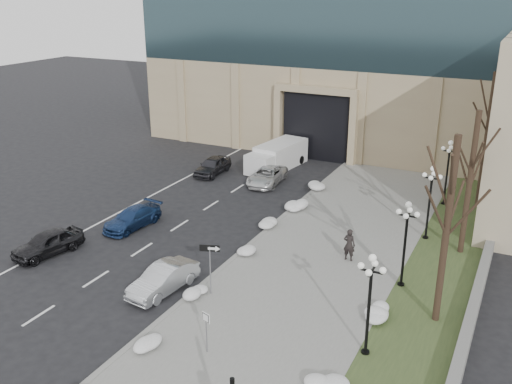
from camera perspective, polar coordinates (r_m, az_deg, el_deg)
ground at (r=24.57m, az=-13.48°, el=-17.83°), size 160.00×160.00×0.00m
sidewalk at (r=33.44m, az=6.81°, el=-6.33°), size 9.00×40.00×0.12m
curb at (r=35.02m, az=-0.14°, el=-4.88°), size 0.30×40.00×0.14m
grass_strip at (r=32.16m, az=17.86°, el=-8.40°), size 4.00×40.00×0.10m
stone_wall at (r=33.67m, az=21.85°, el=-7.01°), size 0.50×30.00×0.70m
car_a at (r=35.35m, az=-20.11°, el=-4.80°), size 2.57×4.48×1.44m
car_b at (r=29.80m, az=-9.26°, el=-8.59°), size 1.98×4.38×1.39m
car_c at (r=37.68m, az=-12.27°, el=-2.57°), size 2.20×4.51×1.26m
car_d at (r=44.81m, az=1.10°, el=1.63°), size 2.57×4.87×1.31m
car_e at (r=47.21m, az=-4.37°, el=2.63°), size 1.83×4.27×1.44m
pedestrian at (r=32.60m, az=9.30°, el=-5.22°), size 0.72×0.50×1.90m
box_truck at (r=48.56m, az=2.12°, el=3.56°), size 3.14×6.89×2.11m
one_way_sign at (r=28.31m, az=-4.31°, el=-6.25°), size 1.05×0.47×2.83m
keep_sign at (r=24.54m, az=-5.01°, el=-13.03°), size 0.43×0.16×2.03m
snow_clump_b at (r=25.94m, az=-11.37°, el=-14.54°), size 1.10×1.60×0.36m
snow_clump_c at (r=29.11m, az=-5.95°, el=-10.06°), size 1.10×1.60×0.36m
snow_clump_d at (r=32.90m, az=-1.58°, el=-6.18°), size 1.10×1.60×0.36m
snow_clump_e at (r=36.47m, az=1.39°, el=-3.43°), size 1.10×1.60×0.36m
snow_clump_f at (r=39.84m, az=4.05°, el=-1.38°), size 1.10×1.60×0.36m
snow_clump_g at (r=43.95m, az=6.29°, el=0.64°), size 1.10×1.60×0.36m
snow_clump_i at (r=28.21m, az=11.90°, el=-11.48°), size 1.10×1.60×0.36m
lamppost_a at (r=24.04m, az=11.33°, el=-9.73°), size 1.18×1.18×4.76m
lamppost_b at (r=29.74m, az=14.77°, el=-3.97°), size 1.18×1.18×4.76m
lamppost_c at (r=35.72m, az=17.04°, el=-0.09°), size 1.18×1.18×4.76m
lamppost_d at (r=41.85m, az=18.66°, el=2.67°), size 1.18×1.18×4.76m
tree_near at (r=26.12m, az=18.80°, el=-1.28°), size 3.20×3.20×9.00m
tree_mid at (r=33.79m, az=20.81°, el=2.68°), size 3.20×3.20×8.50m
tree_far at (r=41.37m, az=22.26°, el=6.46°), size 3.20×3.20×9.50m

